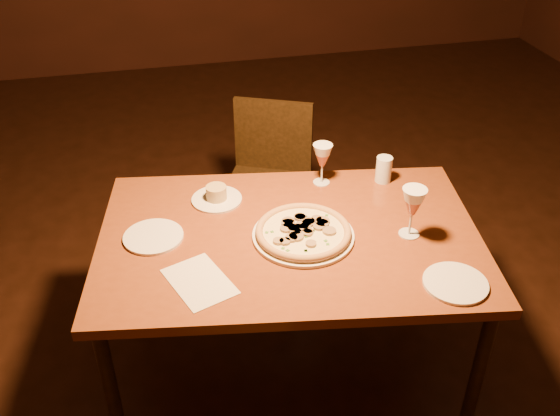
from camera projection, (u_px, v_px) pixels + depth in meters
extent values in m
plane|color=black|center=(331.00, 344.00, 2.76)|extent=(7.00, 7.00, 0.00)
cube|color=brown|center=(290.00, 239.00, 2.22)|extent=(1.47, 1.07, 0.04)
cylinder|color=black|center=(114.00, 401.00, 2.08)|extent=(0.05, 0.05, 0.69)
cylinder|color=black|center=(140.00, 260.00, 2.70)|extent=(0.05, 0.05, 0.69)
cylinder|color=black|center=(476.00, 381.00, 2.15)|extent=(0.05, 0.05, 0.69)
cylinder|color=black|center=(420.00, 248.00, 2.77)|extent=(0.05, 0.05, 0.69)
cube|color=black|center=(266.00, 189.00, 3.04)|extent=(0.51, 0.51, 0.04)
cube|color=black|center=(273.00, 135.00, 3.08)|extent=(0.37, 0.18, 0.37)
cylinder|color=black|center=(229.00, 240.00, 3.06)|extent=(0.03, 0.03, 0.40)
cylinder|color=black|center=(244.00, 205.00, 3.32)|extent=(0.03, 0.03, 0.40)
cylinder|color=black|center=(291.00, 247.00, 3.01)|extent=(0.03, 0.03, 0.40)
cylinder|color=black|center=(302.00, 212.00, 3.27)|extent=(0.03, 0.03, 0.40)
cylinder|color=silver|center=(303.00, 236.00, 2.20)|extent=(0.36, 0.36, 0.01)
cylinder|color=#F7E5AA|center=(303.00, 233.00, 2.19)|extent=(0.33, 0.33, 0.01)
torus|color=tan|center=(303.00, 231.00, 2.19)|extent=(0.34, 0.34, 0.03)
cylinder|color=silver|center=(217.00, 199.00, 2.40)|extent=(0.19, 0.19, 0.01)
cylinder|color=tan|center=(216.00, 193.00, 2.38)|extent=(0.08, 0.08, 0.05)
cylinder|color=silver|center=(384.00, 169.00, 2.49)|extent=(0.06, 0.06, 0.11)
cylinder|color=silver|center=(153.00, 237.00, 2.19)|extent=(0.21, 0.21, 0.01)
cylinder|color=silver|center=(455.00, 283.00, 1.99)|extent=(0.21, 0.21, 0.01)
cube|color=beige|center=(200.00, 281.00, 2.00)|extent=(0.24, 0.29, 0.00)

